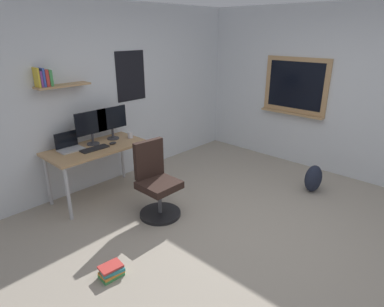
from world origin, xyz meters
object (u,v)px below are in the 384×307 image
(book_stack_on_floor, at_px, (111,271))
(backpack, at_px, (313,178))
(computer_mouse, at_px, (113,143))
(laptop, at_px, (69,146))
(keyboard, at_px, (95,149))
(desk, at_px, (96,152))
(monitor_secondary, at_px, (112,121))
(monitor_primary, at_px, (91,125))
(office_chair, at_px, (156,184))
(coffee_mug, at_px, (130,135))

(book_stack_on_floor, bearing_deg, backpack, -12.33)
(computer_mouse, bearing_deg, laptop, 154.84)
(backpack, bearing_deg, keyboard, 137.46)
(backpack, bearing_deg, computer_mouse, 133.65)
(backpack, bearing_deg, book_stack_on_floor, 167.67)
(desk, distance_m, monitor_secondary, 0.51)
(keyboard, distance_m, computer_mouse, 0.28)
(desk, bearing_deg, monitor_secondary, 16.70)
(monitor_primary, relative_size, backpack, 1.17)
(office_chair, xyz_separation_m, book_stack_on_floor, (-1.06, -0.54, -0.35))
(backpack, bearing_deg, laptop, 137.09)
(monitor_primary, xyz_separation_m, keyboard, (-0.10, -0.19, -0.26))
(laptop, height_order, monitor_secondary, monitor_secondary)
(office_chair, height_order, book_stack_on_floor, office_chair)
(keyboard, height_order, backpack, keyboard)
(office_chair, relative_size, keyboard, 2.57)
(coffee_mug, bearing_deg, desk, 176.58)
(monitor_primary, bearing_deg, coffee_mug, -15.15)
(monitor_primary, relative_size, keyboard, 1.25)
(office_chair, height_order, computer_mouse, office_chair)
(computer_mouse, bearing_deg, desk, 158.90)
(desk, height_order, laptop, laptop)
(computer_mouse, bearing_deg, office_chair, -89.03)
(monitor_secondary, bearing_deg, book_stack_on_floor, -126.62)
(monitor_secondary, bearing_deg, coffee_mug, -36.03)
(monitor_secondary, bearing_deg, office_chair, -96.95)
(coffee_mug, bearing_deg, monitor_primary, 164.85)
(monitor_secondary, relative_size, book_stack_on_floor, 1.93)
(book_stack_on_floor, bearing_deg, computer_mouse, 53.43)
(office_chair, distance_m, keyboard, 0.97)
(office_chair, height_order, keyboard, office_chair)
(book_stack_on_floor, bearing_deg, monitor_primary, 61.69)
(monitor_primary, xyz_separation_m, monitor_secondary, (0.33, 0.00, 0.00))
(desk, distance_m, backpack, 3.09)
(keyboard, bearing_deg, backpack, -42.54)
(computer_mouse, bearing_deg, keyboard, 180.00)
(monitor_primary, distance_m, backpack, 3.21)
(laptop, relative_size, coffee_mug, 3.37)
(keyboard, height_order, book_stack_on_floor, keyboard)
(office_chair, height_order, monitor_secondary, monitor_secondary)
(office_chair, xyz_separation_m, keyboard, (-0.29, 0.86, 0.34))
(desk, distance_m, monitor_primary, 0.36)
(monitor_primary, distance_m, coffee_mug, 0.58)
(monitor_secondary, xyz_separation_m, computer_mouse, (-0.14, -0.19, -0.25))
(desk, xyz_separation_m, office_chair, (0.23, -0.95, -0.25))
(office_chair, relative_size, backpack, 2.39)
(laptop, distance_m, book_stack_on_floor, 1.88)
(desk, relative_size, laptop, 4.20)
(monitor_secondary, xyz_separation_m, coffee_mug, (0.19, -0.14, -0.22))
(desk, bearing_deg, book_stack_on_floor, -119.07)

